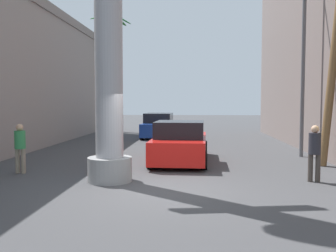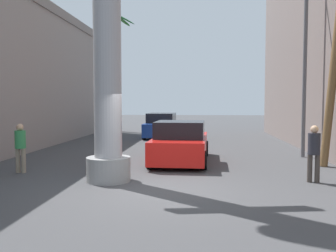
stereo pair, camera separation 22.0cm
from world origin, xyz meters
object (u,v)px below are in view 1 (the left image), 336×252
palm_tree_near_right (336,8)px  street_lamp (294,47)px  pedestrian_by_sign (315,149)px  car_far (159,126)px  car_lead (180,144)px  palm_tree_far_left (112,60)px  pedestrian_curb_left (20,145)px  pedestrian_far_left (102,123)px

palm_tree_near_right → street_lamp: bearing=110.9°
pedestrian_by_sign → car_far: bearing=113.7°
palm_tree_near_right → pedestrian_by_sign: bearing=-117.8°
car_far → palm_tree_near_right: bearing=-54.8°
car_lead → palm_tree_far_left: palm_tree_far_left is taller
pedestrian_by_sign → pedestrian_curb_left: (-8.95, 0.67, -0.02)m
pedestrian_curb_left → pedestrian_far_left: pedestrian_far_left is taller
pedestrian_far_left → palm_tree_near_right: bearing=-42.3°
car_far → palm_tree_near_right: 13.28m
car_lead → car_far: bearing=100.2°
street_lamp → pedestrian_curb_left: bearing=-155.8°
car_far → pedestrian_by_sign: pedestrian_by_sign is taller
car_far → pedestrian_curb_left: bearing=-105.0°
car_lead → pedestrian_by_sign: bearing=-39.7°
car_far → pedestrian_far_left: 3.63m
car_lead → pedestrian_by_sign: (3.94, -3.28, 0.24)m
pedestrian_curb_left → car_far: bearing=75.0°
car_far → pedestrian_far_left: bearing=-174.7°
palm_tree_near_right → pedestrian_by_sign: palm_tree_near_right is taller
pedestrian_by_sign → pedestrian_far_left: size_ratio=0.99×
street_lamp → pedestrian_far_left: size_ratio=4.56×
car_far → palm_tree_far_left: 7.69m
car_far → palm_tree_far_left: size_ratio=0.49×
street_lamp → pedestrian_far_left: bearing=142.5°
pedestrian_curb_left → palm_tree_far_left: bearing=92.4°
car_far → palm_tree_near_right: (7.15, -10.12, 4.80)m
pedestrian_by_sign → pedestrian_curb_left: 8.98m
pedestrian_far_left → palm_tree_far_left: bearing=94.2°
palm_tree_near_right → pedestrian_far_left: 15.24m
car_lead → pedestrian_far_left: (-5.34, 9.31, 0.26)m
palm_tree_near_right → pedestrian_far_left: (-10.76, 9.79, -4.57)m
street_lamp → pedestrian_curb_left: street_lamp is taller
pedestrian_curb_left → pedestrian_far_left: bearing=91.6°
palm_tree_far_left → palm_tree_near_right: bearing=-52.9°
palm_tree_near_right → pedestrian_curb_left: 11.60m
street_lamp → palm_tree_far_left: size_ratio=0.84×
car_far → car_lead: bearing=-79.8°
pedestrian_far_left → car_far: bearing=5.3°
pedestrian_far_left → street_lamp: bearing=-37.5°
car_lead → pedestrian_curb_left: pedestrian_curb_left is taller
street_lamp → palm_tree_near_right: palm_tree_near_right is taller
car_far → pedestrian_curb_left: 12.68m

